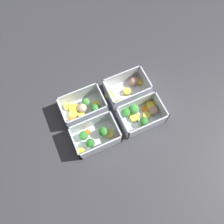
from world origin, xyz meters
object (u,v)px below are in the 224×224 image
at_px(container_far_left, 141,114).
at_px(container_far_right, 95,137).
at_px(container_near_right, 83,109).
at_px(container_near_left, 128,90).

distance_m(container_far_left, container_far_right, 0.19).
relative_size(container_near_right, container_far_left, 1.00).
relative_size(container_near_left, container_far_right, 1.01).
relative_size(container_far_left, container_far_right, 0.91).
height_order(container_near_right, container_far_left, same).
bearing_deg(container_near_left, container_far_left, 88.42).
bearing_deg(container_far_left, container_near_left, -91.58).
xyz_separation_m(container_near_right, container_far_left, (-0.19, 0.11, 0.00)).
distance_m(container_near_right, container_far_left, 0.22).
bearing_deg(container_near_right, container_near_left, -179.50).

